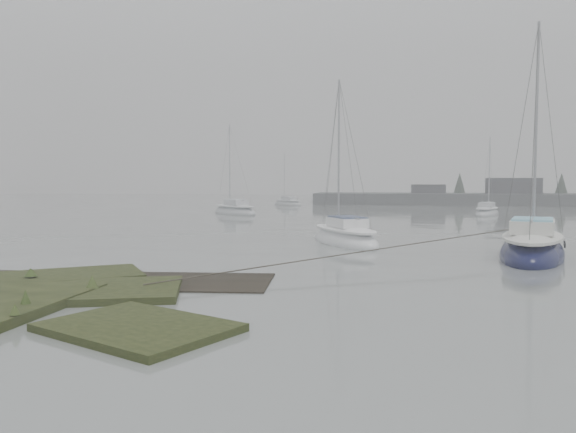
# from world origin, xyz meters

# --- Properties ---
(ground) EXTENTS (160.00, 160.00, 0.00)m
(ground) POSITION_xyz_m (0.00, 30.00, 0.00)
(ground) COLOR slate
(ground) RESTS_ON ground
(far_shoreline) EXTENTS (60.00, 8.00, 4.15)m
(far_shoreline) POSITION_xyz_m (26.84, 61.90, 0.85)
(far_shoreline) COLOR #4C4F51
(far_shoreline) RESTS_ON ground
(sailboat_main) EXTENTS (3.99, 7.27, 9.76)m
(sailboat_main) POSITION_xyz_m (10.62, 11.99, 0.30)
(sailboat_main) COLOR #0F1134
(sailboat_main) RESTS_ON ground
(sailboat_white) EXTENTS (4.49, 6.07, 8.28)m
(sailboat_white) POSITION_xyz_m (3.25, 15.43, 0.26)
(sailboat_white) COLOR white
(sailboat_white) RESTS_ON ground
(sailboat_far_a) EXTENTS (5.77, 5.60, 8.54)m
(sailboat_far_a) POSITION_xyz_m (-8.13, 37.18, 0.26)
(sailboat_far_a) COLOR #A5ABAF
(sailboat_far_a) RESTS_ON ground
(sailboat_far_b) EXTENTS (3.35, 5.40, 7.24)m
(sailboat_far_b) POSITION_xyz_m (13.49, 39.52, 0.22)
(sailboat_far_b) COLOR #ACB0B5
(sailboat_far_b) RESTS_ON ground
(sailboat_far_c) EXTENTS (4.63, 4.37, 6.77)m
(sailboat_far_c) POSITION_xyz_m (-6.83, 56.20, 0.21)
(sailboat_far_c) COLOR #ACB3B6
(sailboat_far_c) RESTS_ON ground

